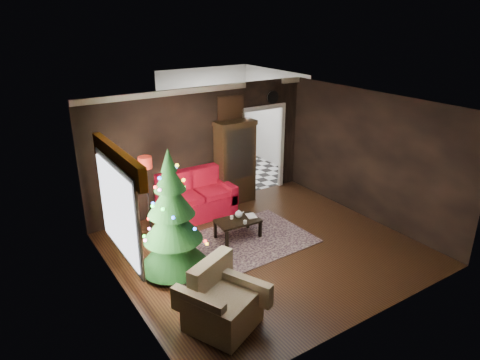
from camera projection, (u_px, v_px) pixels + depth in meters
floor at (265, 249)px, 8.40m from camera, size 5.50×5.50×0.00m
ceiling at (269, 106)px, 7.37m from camera, size 5.50×5.50×0.00m
wall_back at (202, 148)px, 9.84m from camera, size 5.50×0.00×5.50m
wall_front at (374, 239)px, 5.93m from camera, size 5.50×0.00×5.50m
wall_left at (120, 219)px, 6.49m from camera, size 0.00×5.50×5.50m
wall_right at (370, 157)px, 9.28m from camera, size 0.00×5.50×5.50m
doorway at (262, 151)px, 10.83m from camera, size 1.10×0.10×2.10m
left_window at (118, 211)px, 6.65m from camera, size 0.05×1.60×1.40m
valance at (117, 159)px, 6.39m from camera, size 0.12×2.10×0.35m
kitchen_floor at (231, 172)px, 12.38m from camera, size 3.00×3.00×0.00m
kitchen_window at (205, 105)px, 12.89m from camera, size 0.70×0.06×0.70m
rug at (248, 240)px, 8.70m from camera, size 2.53×1.88×0.01m
loveseat at (197, 195)px, 9.61m from camera, size 1.70×0.90×1.00m
curio_cabinet at (235, 164)px, 10.20m from camera, size 0.90×0.45×1.90m
floor_lamp at (148, 198)px, 8.65m from camera, size 0.38×0.38×1.73m
christmas_tree at (172, 219)px, 7.28m from camera, size 1.50×1.50×2.33m
armchair at (223, 299)px, 6.20m from camera, size 1.23×1.23×0.95m
coffee_table at (238, 229)px, 8.74m from camera, size 0.91×0.59×0.39m
teapot at (239, 214)px, 8.74m from camera, size 0.18×0.18×0.16m
cup_a at (232, 217)px, 8.71m from camera, size 0.08×0.08×0.06m
cup_b at (245, 222)px, 8.51m from camera, size 0.08×0.08×0.07m
book at (247, 211)px, 8.75m from camera, size 0.18×0.06×0.25m
wall_clock at (273, 97)px, 10.43m from camera, size 0.32×0.32×0.06m
painting at (230, 108)px, 9.87m from camera, size 0.62×0.05×0.52m
kitchen_counter at (210, 147)px, 13.15m from camera, size 1.80×0.60×0.90m
kitchen_table at (227, 165)px, 11.86m from camera, size 0.70×0.70×0.75m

